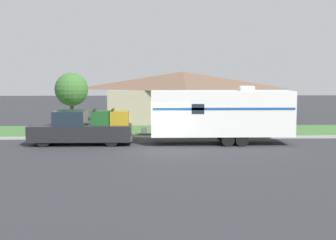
% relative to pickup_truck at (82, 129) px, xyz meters
% --- Properties ---
extents(ground_plane, '(120.00, 120.00, 0.00)m').
position_rel_pickup_truck_xyz_m(ground_plane, '(4.58, -1.56, -0.90)').
color(ground_plane, '#2D2D33').
extents(curb_strip, '(80.00, 0.30, 0.14)m').
position_rel_pickup_truck_xyz_m(curb_strip, '(4.58, 2.19, -0.83)').
color(curb_strip, '#999993').
rests_on(curb_strip, ground_plane).
extents(lawn_strip, '(80.00, 7.00, 0.03)m').
position_rel_pickup_truck_xyz_m(lawn_strip, '(4.58, 5.84, -0.89)').
color(lawn_strip, '#3D6B33').
rests_on(lawn_strip, ground_plane).
extents(house_across_street, '(13.09, 7.27, 4.22)m').
position_rel_pickup_truck_xyz_m(house_across_street, '(6.60, 12.76, 1.28)').
color(house_across_street, gray).
rests_on(house_across_street, ground_plane).
extents(pickup_truck, '(5.88, 2.04, 2.05)m').
position_rel_pickup_truck_xyz_m(pickup_truck, '(0.00, 0.00, 0.00)').
color(pickup_truck, black).
rests_on(pickup_truck, ground_plane).
extents(travel_trailer, '(9.04, 2.32, 3.36)m').
position_rel_pickup_truck_xyz_m(travel_trailer, '(8.06, -0.00, 0.89)').
color(travel_trailer, black).
rests_on(travel_trailer, ground_plane).
extents(mailbox, '(0.48, 0.20, 1.38)m').
position_rel_pickup_truck_xyz_m(mailbox, '(2.34, 2.95, 0.15)').
color(mailbox, brown).
rests_on(mailbox, ground_plane).
extents(tree_in_yard, '(2.27, 2.27, 4.13)m').
position_rel_pickup_truck_xyz_m(tree_in_yard, '(-1.46, 5.29, 2.07)').
color(tree_in_yard, brown).
rests_on(tree_in_yard, ground_plane).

